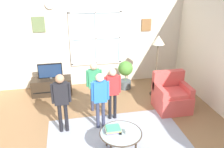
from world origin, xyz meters
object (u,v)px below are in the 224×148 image
tv_stand (52,86)px  book_stack (113,129)px  television (50,71)px  remote_near_books (120,132)px  person_blue_shirt (100,95)px  floor_lamp (158,46)px  coffee_table (121,134)px  person_black_shirt (61,97)px  person_red_shirt (112,88)px  person_green_shirt (94,81)px  potted_plant_by_window (125,73)px  armchair (171,96)px  cup (128,131)px

tv_stand → book_stack: bearing=-65.7°
television → remote_near_books: size_ratio=4.42×
person_blue_shirt → floor_lamp: 2.12m
coffee_table → person_black_shirt: size_ratio=0.60×
coffee_table → floor_lamp: bearing=55.0°
book_stack → person_red_shirt: 1.11m
person_green_shirt → potted_plant_by_window: (1.00, 1.03, -0.28)m
person_black_shirt → floor_lamp: bearing=26.3°
person_black_shirt → potted_plant_by_window: 2.45m
television → person_black_shirt: size_ratio=0.50×
coffee_table → book_stack: bearing=158.4°
armchair → potted_plant_by_window: size_ratio=1.09×
person_black_shirt → person_red_shirt: (1.06, 0.27, -0.04)m
person_black_shirt → armchair: bearing=9.4°
armchair → person_black_shirt: 2.58m
person_blue_shirt → person_black_shirt: person_black_shirt is taller
tv_stand → potted_plant_by_window: (2.02, -0.04, 0.24)m
person_blue_shirt → person_red_shirt: bearing=42.7°
cup → floor_lamp: bearing=57.8°
coffee_table → person_green_shirt: 1.58m
person_red_shirt → floor_lamp: floor_lamp is taller
armchair → cup: 1.94m
tv_stand → armchair: size_ratio=1.19×
person_green_shirt → person_black_shirt: (-0.72, -0.68, 0.04)m
armchair → book_stack: armchair is taller
person_blue_shirt → book_stack: bearing=-82.5°
remote_near_books → floor_lamp: floor_lamp is taller
floor_lamp → remote_near_books: bearing=-125.1°
cup → potted_plant_by_window: size_ratio=0.12×
tv_stand → remote_near_books: (1.27, -2.59, 0.21)m
tv_stand → person_red_shirt: person_red_shirt is taller
coffee_table → floor_lamp: 2.65m
person_blue_shirt → person_green_shirt: bearing=92.6°
armchair → person_green_shirt: 1.86m
person_red_shirt → armchair: bearing=5.9°
person_blue_shirt → person_red_shirt: size_ratio=1.02×
coffee_table → cup: size_ratio=8.05×
cup → person_red_shirt: bearing=91.5°
cup → potted_plant_by_window: 2.68m
tv_stand → book_stack: book_stack is taller
remote_near_books → person_green_shirt: bearing=99.6°
cup → person_black_shirt: bearing=140.6°
tv_stand → cup: bearing=-62.4°
person_green_shirt → floor_lamp: 1.85m
coffee_table → remote_near_books: bearing=129.4°
tv_stand → person_red_shirt: 2.08m
potted_plant_by_window → floor_lamp: 1.23m
book_stack → person_green_shirt: person_green_shirt is taller
book_stack → cup: bearing=-23.9°
remote_near_books → person_green_shirt: person_green_shirt is taller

